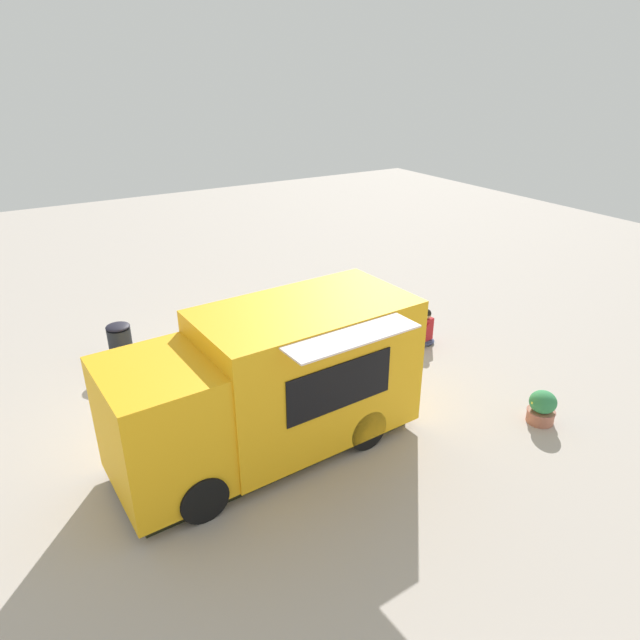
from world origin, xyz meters
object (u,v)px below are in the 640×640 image
(planter_flowering_near, at_px, (358,338))
(trash_bin, at_px, (121,344))
(food_truck, at_px, (272,387))
(person_customer, at_px, (424,330))
(planter_flowering_far, at_px, (542,407))
(plaza_bench, at_px, (295,302))

(planter_flowering_near, height_order, trash_bin, trash_bin)
(food_truck, xyz_separation_m, trash_bin, (-1.54, 4.53, -0.75))
(person_customer, height_order, planter_flowering_near, person_customer)
(person_customer, bearing_deg, trash_bin, 156.76)
(planter_flowering_near, height_order, planter_flowering_far, planter_flowering_near)
(planter_flowering_far, distance_m, plaza_bench, 6.99)
(person_customer, xyz_separation_m, planter_flowering_near, (-1.60, 0.53, -0.02))
(food_truck, xyz_separation_m, planter_flowering_far, (4.70, -1.94, -0.93))
(plaza_bench, bearing_deg, planter_flowering_far, -77.00)
(planter_flowering_near, distance_m, planter_flowering_far, 4.40)
(planter_flowering_near, distance_m, plaza_bench, 2.62)
(plaza_bench, bearing_deg, person_customer, -59.42)
(planter_flowering_far, bearing_deg, planter_flowering_near, 107.51)
(person_customer, distance_m, planter_flowering_near, 1.69)
(plaza_bench, xyz_separation_m, trash_bin, (-4.67, -0.33, 0.12))
(food_truck, height_order, trash_bin, food_truck)
(person_customer, xyz_separation_m, planter_flowering_far, (-0.28, -3.67, -0.04))
(food_truck, distance_m, planter_flowering_near, 4.16)
(person_customer, bearing_deg, plaza_bench, 120.58)
(food_truck, bearing_deg, planter_flowering_far, -22.43)
(planter_flowering_far, relative_size, trash_bin, 0.66)
(food_truck, distance_m, plaza_bench, 5.85)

